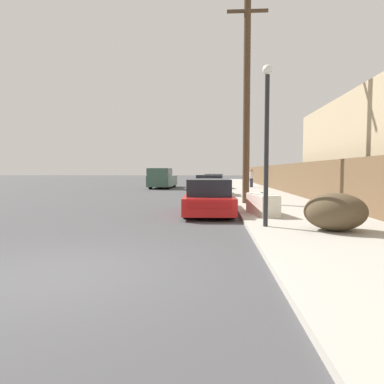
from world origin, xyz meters
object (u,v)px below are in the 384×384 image
utility_pole (247,96)px  street_lamp (267,132)px  car_parked_mid (210,186)px  parked_sports_car_red (208,198)px  pickup_truck (162,178)px  car_parked_far (213,182)px  discarded_fridge (262,204)px  pedestrian (251,178)px  brush_pile (335,212)px

utility_pole → street_lamp: (-0.10, -6.56, -2.36)m
car_parked_mid → street_lamp: size_ratio=1.04×
parked_sports_car_red → pickup_truck: 18.74m
car_parked_mid → utility_pole: bearing=-71.0°
pickup_truck → car_parked_far: bearing=162.6°
discarded_fridge → pedestrian: (1.75, 18.98, 0.48)m
utility_pole → pedestrian: (1.92, 14.96, -3.99)m
car_parked_mid → pedestrian: 10.06m
discarded_fridge → street_lamp: 3.31m
parked_sports_car_red → pickup_truck: size_ratio=0.74×
brush_pile → parked_sports_car_red: bearing=128.8°
car_parked_mid → brush_pile: 13.03m
street_lamp → brush_pile: street_lamp is taller
parked_sports_car_red → street_lamp: (1.55, -3.41, 2.00)m
parked_sports_car_red → pedestrian: 18.46m
car_parked_far → pedestrian: (3.38, 1.46, 0.33)m
discarded_fridge → pedestrian: bearing=74.4°
pickup_truck → utility_pole: utility_pole is taller
discarded_fridge → pickup_truck: bearing=97.8°
car_parked_mid → street_lamp: bearing=-80.3°
parked_sports_car_red → brush_pile: (3.16, -3.93, 0.00)m
brush_pile → pedestrian: pedestrian is taller
parked_sports_car_red → car_parked_far: size_ratio=1.05×
car_parked_mid → pickup_truck: bearing=117.3°
discarded_fridge → pickup_truck: 20.08m
car_parked_mid → pedestrian: bearing=71.5°
discarded_fridge → parked_sports_car_red: parked_sports_car_red is taller
brush_pile → discarded_fridge: bearing=113.6°
pedestrian → utility_pole: bearing=-97.3°
car_parked_mid → utility_pole: size_ratio=0.46×
brush_pile → street_lamp: bearing=161.9°
discarded_fridge → pedestrian: pedestrian is taller
car_parked_mid → pedestrian: size_ratio=2.69×
street_lamp → pedestrian: size_ratio=2.58×
utility_pole → car_parked_mid: bearing=106.6°
parked_sports_car_red → street_lamp: size_ratio=1.04×
street_lamp → utility_pole: bearing=89.1°
car_parked_far → brush_pile: size_ratio=2.74×
car_parked_mid → brush_pile: bearing=-73.6°
car_parked_far → pickup_truck: pickup_truck is taller
street_lamp → car_parked_mid: bearing=97.3°
discarded_fridge → car_parked_mid: bearing=90.5°
discarded_fridge → utility_pole: size_ratio=0.20×
parked_sports_car_red → brush_pile: 5.04m
car_parked_far → street_lamp: size_ratio=0.99×
pickup_truck → discarded_fridge: bearing=109.4°
discarded_fridge → car_parked_far: size_ratio=0.46×
car_parked_far → brush_pile: (2.96, -20.57, -0.03)m
pedestrian → brush_pile: bearing=-91.1°
parked_sports_car_red → car_parked_mid: bearing=88.4°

